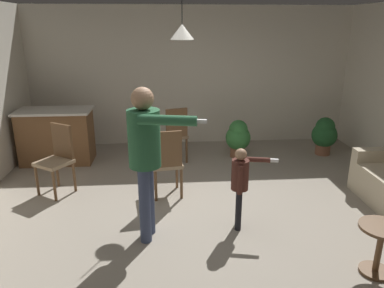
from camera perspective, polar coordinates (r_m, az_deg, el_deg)
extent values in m
plane|color=#9E9384|center=(4.75, 2.88, -11.40)|extent=(7.68, 7.68, 0.00)
cube|color=silver|center=(7.38, -0.14, 10.48)|extent=(6.40, 0.10, 2.70)
cube|color=beige|center=(6.06, 27.38, -3.49)|extent=(0.85, 0.19, 0.63)
cylinder|color=brown|center=(5.99, 24.35, -6.22)|extent=(0.05, 0.05, 0.06)
cube|color=brown|center=(6.84, -20.39, 1.00)|extent=(1.20, 0.60, 0.91)
cube|color=beige|center=(6.72, -20.83, 4.87)|extent=(1.26, 0.66, 0.04)
cylinder|color=brown|center=(3.99, 27.72, -11.52)|extent=(0.44, 0.44, 0.03)
cylinder|color=brown|center=(4.12, 27.17, -14.68)|extent=(0.06, 0.06, 0.49)
cylinder|color=brown|center=(4.24, 26.71, -17.32)|extent=(0.31, 0.31, 0.03)
cylinder|color=#384260|center=(4.26, -6.79, -8.48)|extent=(0.13, 0.13, 0.88)
cylinder|color=#384260|center=(4.10, -7.39, -9.62)|extent=(0.13, 0.13, 0.88)
cylinder|color=#265938|center=(3.89, -7.51, 0.84)|extent=(0.35, 0.35, 0.62)
sphere|color=#9E7556|center=(3.79, -7.78, 7.07)|extent=(0.24, 0.24, 0.24)
cylinder|color=#265938|center=(4.09, -6.80, 1.26)|extent=(0.10, 0.10, 0.59)
cylinder|color=#265938|center=(3.57, -3.90, 3.73)|extent=(0.60, 0.22, 0.10)
cube|color=white|center=(3.53, 1.28, 3.58)|extent=(0.13, 0.06, 0.04)
cylinder|color=black|center=(4.49, 7.30, -9.65)|extent=(0.07, 0.07, 0.51)
cylinder|color=black|center=(4.40, 7.29, -10.29)|extent=(0.07, 0.07, 0.51)
cylinder|color=#4C261E|center=(4.26, 7.53, -4.79)|extent=(0.20, 0.20, 0.36)
sphere|color=#9E7556|center=(4.17, 7.67, -1.63)|extent=(0.14, 0.14, 0.14)
cylinder|color=#4C261E|center=(4.32, 9.87, -2.42)|extent=(0.35, 0.13, 0.06)
cube|color=white|center=(4.33, 12.52, -2.51)|extent=(0.13, 0.06, 0.04)
cylinder|color=#4C261E|center=(4.16, 7.51, -5.65)|extent=(0.06, 0.06, 0.34)
cylinder|color=brown|center=(6.32, -3.93, -1.42)|extent=(0.04, 0.04, 0.45)
cylinder|color=brown|center=(6.43, -0.86, -1.04)|extent=(0.04, 0.04, 0.45)
cylinder|color=brown|center=(6.65, -4.84, -0.44)|extent=(0.04, 0.04, 0.45)
cylinder|color=brown|center=(6.75, -1.90, -0.10)|extent=(0.04, 0.04, 0.45)
cube|color=#7F664C|center=(6.45, -2.91, 1.36)|extent=(0.52, 0.52, 0.05)
cube|color=brown|center=(6.21, -2.41, 3.32)|extent=(0.37, 0.14, 0.50)
cylinder|color=brown|center=(5.60, -17.93, -4.94)|extent=(0.04, 0.04, 0.45)
cylinder|color=brown|center=(5.86, -20.33, -4.17)|extent=(0.04, 0.04, 0.45)
cylinder|color=brown|center=(5.39, -20.73, -6.17)|extent=(0.04, 0.04, 0.45)
cylinder|color=brown|center=(5.66, -23.09, -5.31)|extent=(0.04, 0.04, 0.45)
cube|color=#997F60|center=(5.54, -20.81, -2.75)|extent=(0.58, 0.58, 0.05)
cube|color=brown|center=(5.57, -19.64, 0.48)|extent=(0.33, 0.25, 0.50)
cylinder|color=brown|center=(5.08, -5.68, -6.55)|extent=(0.04, 0.04, 0.45)
cylinder|color=brown|center=(5.13, -1.66, -6.21)|extent=(0.04, 0.04, 0.45)
cylinder|color=brown|center=(5.40, -6.16, -4.98)|extent=(0.04, 0.04, 0.45)
cylinder|color=brown|center=(5.45, -2.39, -4.68)|extent=(0.04, 0.04, 0.45)
cube|color=#997F60|center=(5.17, -4.04, -3.05)|extent=(0.48, 0.48, 0.05)
cube|color=brown|center=(4.89, -3.77, -0.84)|extent=(0.38, 0.09, 0.50)
cylinder|color=brown|center=(7.32, 19.77, -0.70)|extent=(0.27, 0.27, 0.21)
sphere|color=#235B2D|center=(7.24, 20.00, 1.32)|extent=(0.47, 0.47, 0.47)
sphere|color=#235B2D|center=(7.20, 20.14, 2.56)|extent=(0.35, 0.35, 0.35)
cylinder|color=brown|center=(6.80, 7.13, -1.16)|extent=(0.27, 0.27, 0.21)
sphere|color=#387F3D|center=(6.72, 7.22, 0.97)|extent=(0.46, 0.46, 0.46)
sphere|color=#387F3D|center=(6.67, 7.27, 2.28)|extent=(0.34, 0.34, 0.34)
cone|color=silver|center=(5.08, -1.55, 17.15)|extent=(0.32, 0.32, 0.20)
cylinder|color=black|center=(5.08, -1.58, 20.19)|extent=(0.01, 0.01, 0.36)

